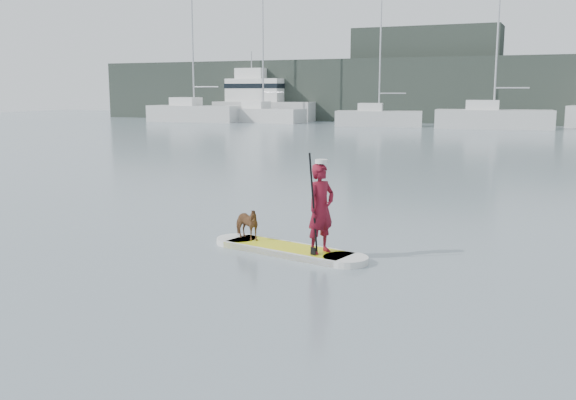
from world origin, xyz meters
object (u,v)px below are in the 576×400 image
at_px(paddler, 321,208).
at_px(sailboat_b, 263,114).
at_px(sailboat_c, 378,117).
at_px(dog, 246,223).
at_px(sailboat_a, 194,112).
at_px(sailboat_d, 492,117).
at_px(motor_yacht_b, 262,101).
at_px(paddleboard, 288,250).

relative_size(paddler, sailboat_b, 0.13).
distance_m(sailboat_b, sailboat_c, 11.93).
distance_m(dog, sailboat_b, 48.94).
height_order(dog, sailboat_a, sailboat_a).
bearing_deg(dog, sailboat_d, 23.96).
relative_size(sailboat_c, motor_yacht_b, 0.98).
relative_size(dog, sailboat_c, 0.07).
relative_size(sailboat_c, sailboat_d, 0.78).
xyz_separation_m(paddleboard, motor_yacht_b, (-24.03, 48.39, 1.87)).
distance_m(paddleboard, paddler, 1.13).
distance_m(sailboat_c, motor_yacht_b, 15.06).
bearing_deg(dog, sailboat_b, 49.42).
distance_m(paddler, dog, 1.81).
xyz_separation_m(paddleboard, sailboat_d, (-0.96, 42.68, 0.88)).
height_order(paddler, sailboat_d, sailboat_d).
bearing_deg(paddleboard, sailboat_c, 116.10).
bearing_deg(sailboat_b, sailboat_a, -160.10).
xyz_separation_m(paddleboard, sailboat_a, (-28.75, 43.03, 0.87)).
relative_size(paddleboard, dog, 4.32).
height_order(sailboat_b, sailboat_c, sailboat_b).
bearing_deg(sailboat_a, sailboat_b, 10.38).
bearing_deg(paddler, motor_yacht_b, 52.11).
xyz_separation_m(sailboat_b, sailboat_d, (21.04, -1.75, 0.10)).
bearing_deg(dog, motor_yacht_b, 49.57).
relative_size(paddleboard, sailboat_c, 0.31).
bearing_deg(motor_yacht_b, dog, -65.81).
distance_m(paddleboard, motor_yacht_b, 54.06).
distance_m(paddler, sailboat_d, 42.87).
bearing_deg(sailboat_b, motor_yacht_b, 125.38).
xyz_separation_m(sailboat_a, motor_yacht_b, (4.72, 5.36, 1.01)).
bearing_deg(sailboat_a, sailboat_c, -2.99).
xyz_separation_m(dog, sailboat_b, (-21.00, 44.21, 0.40)).
bearing_deg(sailboat_d, paddler, -95.45).
height_order(paddleboard, sailboat_d, sailboat_d).
bearing_deg(sailboat_c, paddleboard, -87.99).
height_order(sailboat_a, motor_yacht_b, sailboat_a).
distance_m(paddleboard, sailboat_b, 49.58).
height_order(paddleboard, sailboat_a, sailboat_a).
bearing_deg(paddleboard, motor_yacht_b, 128.99).
xyz_separation_m(dog, sailboat_d, (0.04, 42.45, 0.51)).
distance_m(paddler, sailboat_a, 52.28).
xyz_separation_m(sailboat_a, sailboat_b, (6.76, 1.40, -0.09)).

